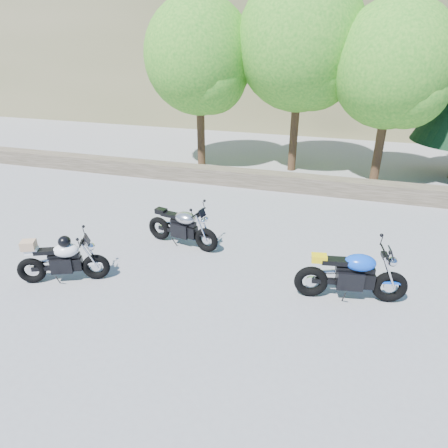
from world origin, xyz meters
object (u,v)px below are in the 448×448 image
Objects in this scene: backpack at (360,272)px; white_bike at (62,259)px; silver_bike at (182,227)px; blue_bike at (352,276)px.

white_bike is at bearing -173.99° from backpack.
backpack is at bearing -6.13° from white_bike.
backpack is (3.93, -0.34, -0.30)m from silver_bike.
blue_bike reaches higher than white_bike.
silver_bike is at bearing 164.26° from backpack.
white_bike is at bearing -118.63° from silver_bike.
silver_bike is 5.59× the size of backpack.
white_bike reaches higher than backpack.
white_bike is 5.52m from blue_bike.
silver_bike is 0.91× the size of blue_bike.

